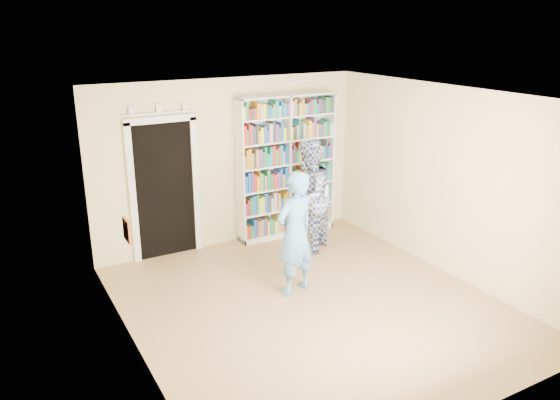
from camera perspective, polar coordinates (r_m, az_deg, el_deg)
name	(u,v)px	position (r m, az deg, el deg)	size (l,w,h in m)	color
floor	(311,305)	(7.26, 3.30, -10.85)	(5.00, 5.00, 0.00)	#A67A50
ceiling	(316,96)	(6.40, 3.74, 10.79)	(5.00, 5.00, 0.00)	white
wall_back	(230,163)	(8.83, -5.29, 3.88)	(4.50, 4.50, 0.00)	beige
wall_left	(130,241)	(5.88, -15.36, -4.18)	(5.00, 5.00, 0.00)	beige
wall_right	(447,182)	(8.10, 17.04, 1.83)	(5.00, 5.00, 0.00)	beige
bookshelf	(286,166)	(9.15, 0.64, 3.57)	(1.74, 0.33, 2.40)	white
doorway	(164,183)	(8.48, -11.99, 1.76)	(1.10, 0.08, 2.43)	black
wall_art	(127,230)	(6.04, -15.69, -3.07)	(0.03, 0.25, 0.25)	maroon
man_blue	(295,233)	(7.23, 1.58, -3.49)	(0.62, 0.41, 1.70)	#5891C4
man_plaid	(308,197)	(8.53, 2.96, 0.33)	(0.88, 0.69, 1.82)	navy
paper_sheet	(322,194)	(8.43, 4.39, 0.60)	(0.21, 0.01, 0.29)	white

